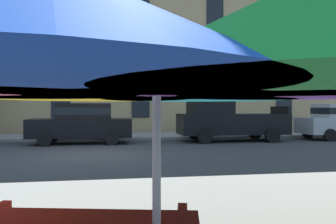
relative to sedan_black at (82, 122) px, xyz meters
The scene contains 6 objects.
ground_plane 3.87m from the sedan_black, 80.57° to the right, with size 120.00×120.00×0.00m, color #38383A.
sidewalk_far 3.28m from the sedan_black, 78.79° to the left, with size 56.00×3.60×0.12m, color gray.
apartment_building 14.24m from the sedan_black, 86.88° to the left, with size 37.97×12.08×19.20m.
sedan_black is the anchor object (origin of this frame).
pickup_black 6.71m from the sedan_black, ahead, with size 5.10×2.12×2.20m.
patio_umbrella 12.85m from the sedan_black, 82.27° to the right, with size 3.97×3.69×2.20m.
Camera 1 is at (0.83, -11.23, 1.56)m, focal length 35.06 mm.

